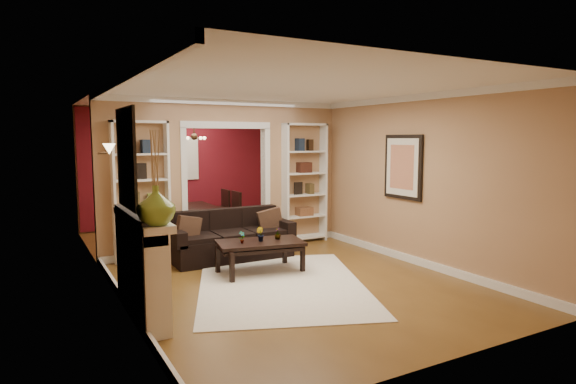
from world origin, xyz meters
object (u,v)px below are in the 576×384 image
fireplace (143,266)px  dining_table (196,220)px  bookshelf_right (304,183)px  bookshelf_left (141,192)px  coffee_table (260,257)px  sofa (231,235)px

fireplace → dining_table: size_ratio=1.03×
bookshelf_right → fireplace: 4.47m
bookshelf_left → bookshelf_right: size_ratio=1.00×
bookshelf_right → dining_table: size_ratio=1.39×
bookshelf_left → bookshelf_right: (3.10, 0.00, 0.00)m
dining_table → coffee_table: bearing=178.5°
bookshelf_left → fireplace: 2.65m
fireplace → bookshelf_left: bearing=78.0°
sofa → dining_table: (0.15, 2.29, -0.11)m
fireplace → coffee_table: bearing=26.2°
coffee_table → fireplace: fireplace is taller
dining_table → fireplace: bearing=154.6°
coffee_table → bookshelf_right: bearing=53.5°
bookshelf_left → sofa: bearing=-23.7°
bookshelf_left → dining_table: (1.47, 1.71, -0.86)m
sofa → bookshelf_left: bearing=156.3°
sofa → fireplace: size_ratio=1.22×
coffee_table → bookshelf_right: bookshelf_right is taller
sofa → bookshelf_left: bookshelf_left is taller
bookshelf_left → dining_table: bearing=49.3°
coffee_table → fireplace: bearing=-143.0°
bookshelf_right → sofa: bearing=-161.9°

